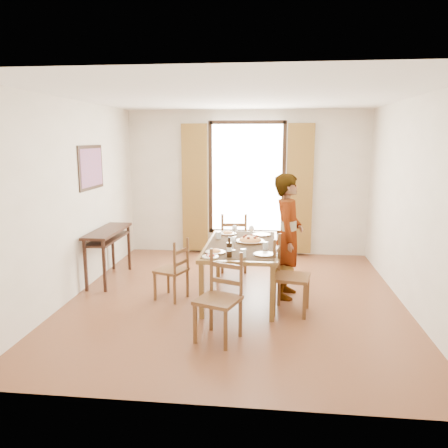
# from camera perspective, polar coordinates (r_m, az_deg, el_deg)

# --- Properties ---
(ground) EXTENTS (5.00, 5.00, 0.00)m
(ground) POSITION_cam_1_polar(r_m,az_deg,el_deg) (6.14, 1.53, -9.65)
(ground) COLOR #53291A
(ground) RESTS_ON ground
(room_shell) EXTENTS (4.60, 5.10, 2.74)m
(room_shell) POSITION_cam_1_polar(r_m,az_deg,el_deg) (5.91, 1.66, 4.94)
(room_shell) COLOR silver
(room_shell) RESTS_ON ground
(console_table) EXTENTS (0.38, 1.20, 0.80)m
(console_table) POSITION_cam_1_polar(r_m,az_deg,el_deg) (6.96, -14.92, -1.66)
(console_table) COLOR #331911
(console_table) RESTS_ON ground
(dining_table) EXTENTS (0.98, 1.77, 0.76)m
(dining_table) POSITION_cam_1_polar(r_m,az_deg,el_deg) (6.02, 2.32, -3.18)
(dining_table) COLOR brown
(dining_table) RESTS_ON ground
(chair_west) EXTENTS (0.48, 0.48, 0.85)m
(chair_west) POSITION_cam_1_polar(r_m,az_deg,el_deg) (6.04, -6.67, -6.15)
(chair_west) COLOR brown
(chair_west) RESTS_ON ground
(chair_north) EXTENTS (0.48, 0.48, 0.99)m
(chair_north) POSITION_cam_1_polar(r_m,az_deg,el_deg) (7.24, 1.29, -2.60)
(chair_north) COLOR brown
(chair_north) RESTS_ON ground
(chair_south) EXTENTS (0.55, 0.55, 0.97)m
(chair_south) POSITION_cam_1_polar(r_m,az_deg,el_deg) (4.82, -0.58, -9.88)
(chair_south) COLOR brown
(chair_south) RESTS_ON ground
(chair_east) EXTENTS (0.50, 0.50, 0.98)m
(chair_east) POSITION_cam_1_polar(r_m,az_deg,el_deg) (5.59, 8.47, -6.95)
(chair_east) COLOR brown
(chair_east) RESTS_ON ground
(man) EXTENTS (0.74, 0.58, 1.72)m
(man) POSITION_cam_1_polar(r_m,az_deg,el_deg) (6.05, 8.35, -1.60)
(man) COLOR #919499
(man) RESTS_ON ground
(plate_sw) EXTENTS (0.27, 0.27, 0.05)m
(plate_sw) POSITION_cam_1_polar(r_m,az_deg,el_deg) (5.52, -1.15, -3.52)
(plate_sw) COLOR silver
(plate_sw) RESTS_ON dining_table
(plate_se) EXTENTS (0.27, 0.27, 0.05)m
(plate_se) POSITION_cam_1_polar(r_m,az_deg,el_deg) (5.44, 5.28, -3.78)
(plate_se) COLOR silver
(plate_se) RESTS_ON dining_table
(plate_nw) EXTENTS (0.27, 0.27, 0.05)m
(plate_nw) POSITION_cam_1_polar(r_m,az_deg,el_deg) (6.58, 0.51, -1.12)
(plate_nw) COLOR silver
(plate_nw) RESTS_ON dining_table
(plate_ne) EXTENTS (0.27, 0.27, 0.05)m
(plate_ne) POSITION_cam_1_polar(r_m,az_deg,el_deg) (6.54, 4.93, -1.25)
(plate_ne) COLOR silver
(plate_ne) RESTS_ON dining_table
(pasta_platter) EXTENTS (0.40, 0.40, 0.10)m
(pasta_platter) POSITION_cam_1_polar(r_m,az_deg,el_deg) (6.09, 3.45, -1.91)
(pasta_platter) COLOR #AF4416
(pasta_platter) RESTS_ON dining_table
(caprese_plate) EXTENTS (0.20, 0.20, 0.04)m
(caprese_plate) POSITION_cam_1_polar(r_m,az_deg,el_deg) (5.32, -1.80, -4.16)
(caprese_plate) COLOR silver
(caprese_plate) RESTS_ON dining_table
(wine_glass_a) EXTENTS (0.08, 0.08, 0.18)m
(wine_glass_a) POSITION_cam_1_polar(r_m,az_deg,el_deg) (5.62, 1.17, -2.56)
(wine_glass_a) COLOR white
(wine_glass_a) RESTS_ON dining_table
(wine_glass_b) EXTENTS (0.08, 0.08, 0.18)m
(wine_glass_b) POSITION_cam_1_polar(r_m,az_deg,el_deg) (6.35, 3.59, -0.99)
(wine_glass_b) COLOR white
(wine_glass_b) RESTS_ON dining_table
(wine_glass_c) EXTENTS (0.08, 0.08, 0.18)m
(wine_glass_c) POSITION_cam_1_polar(r_m,az_deg,el_deg) (6.38, 1.39, -0.92)
(wine_glass_c) COLOR white
(wine_glass_c) RESTS_ON dining_table
(tumbler_a) EXTENTS (0.07, 0.07, 0.10)m
(tumbler_a) POSITION_cam_1_polar(r_m,az_deg,el_deg) (5.71, 5.43, -2.83)
(tumbler_a) COLOR silver
(tumbler_a) RESTS_ON dining_table
(tumbler_b) EXTENTS (0.07, 0.07, 0.10)m
(tumbler_b) POSITION_cam_1_polar(r_m,az_deg,el_deg) (6.29, -0.70, -1.47)
(tumbler_b) COLOR silver
(tumbler_b) RESTS_ON dining_table
(tumbler_c) EXTENTS (0.07, 0.07, 0.10)m
(tumbler_c) POSITION_cam_1_polar(r_m,az_deg,el_deg) (5.33, 2.53, -3.80)
(tumbler_c) COLOR silver
(tumbler_c) RESTS_ON dining_table
(wine_bottle) EXTENTS (0.07, 0.07, 0.25)m
(wine_bottle) POSITION_cam_1_polar(r_m,az_deg,el_deg) (5.30, 0.69, -3.04)
(wine_bottle) COLOR black
(wine_bottle) RESTS_ON dining_table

